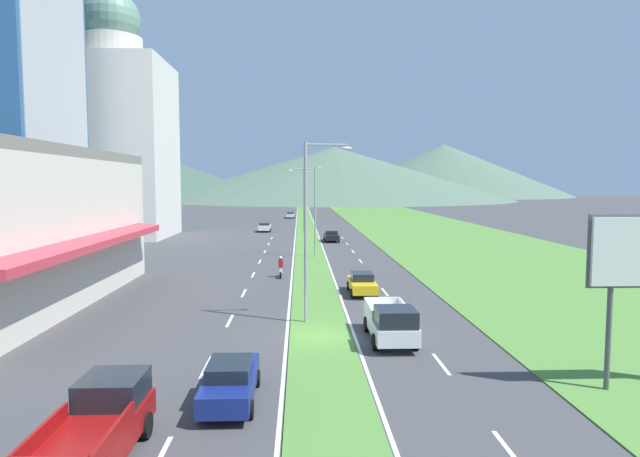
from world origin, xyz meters
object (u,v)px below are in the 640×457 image
at_px(pickup_truck_0, 391,323).
at_px(pickup_truck_1, 98,426).
at_px(street_lamp_mid, 312,206).
at_px(car_4, 362,283).
at_px(car_1, 331,236).
at_px(car_0, 230,381).
at_px(car_3, 265,227).
at_px(motorcycle_rider, 281,269).
at_px(car_2, 290,215).
at_px(street_lamp_near, 310,221).
at_px(street_lamp_far, 306,195).

bearing_deg(pickup_truck_0, pickup_truck_1, -42.76).
bearing_deg(street_lamp_mid, car_4, -80.84).
bearing_deg(car_1, car_0, -7.19).
xyz_separation_m(car_3, car_4, (10.17, -49.95, -0.01)).
xyz_separation_m(car_0, motorcycle_rider, (0.91, 25.93, -0.04)).
distance_m(car_2, car_3, 34.63).
bearing_deg(car_0, motorcycle_rider, -2.02).
bearing_deg(street_lamp_mid, street_lamp_near, -91.54).
distance_m(street_lamp_near, car_2, 92.52).
bearing_deg(car_0, car_2, -0.23).
relative_size(street_lamp_far, car_0, 2.26).
bearing_deg(motorcycle_rider, car_2, 0.37).
distance_m(car_1, car_3, 18.00).
height_order(car_4, pickup_truck_0, pickup_truck_0).
bearing_deg(car_2, pickup_truck_1, 178.05).
height_order(car_0, car_2, car_0).
xyz_separation_m(car_4, pickup_truck_0, (0.07, -11.89, 0.22)).
xyz_separation_m(street_lamp_far, car_3, (-6.67, 3.11, -5.24)).
bearing_deg(pickup_truck_0, car_1, -179.73).
relative_size(street_lamp_far, car_4, 2.35).
distance_m(street_lamp_mid, street_lamp_far, 27.45).
bearing_deg(pickup_truck_0, car_3, -170.60).
distance_m(car_0, car_4, 20.25).
height_order(street_lamp_mid, car_1, street_lamp_mid).
xyz_separation_m(street_lamp_mid, car_2, (-3.42, 64.99, -4.76)).
bearing_deg(car_3, street_lamp_mid, -167.02).
bearing_deg(car_2, car_4, -175.57).
relative_size(street_lamp_mid, pickup_truck_0, 1.77).
bearing_deg(car_2, street_lamp_mid, -176.99).
distance_m(pickup_truck_1, motorcycle_rider, 30.19).
bearing_deg(pickup_truck_1, car_1, -9.83).
relative_size(car_3, pickup_truck_0, 0.75).
distance_m(car_0, car_3, 69.04).
bearing_deg(car_4, motorcycle_rider, -138.82).
xyz_separation_m(street_lamp_near, car_3, (-6.31, 57.91, -5.00)).
xyz_separation_m(street_lamp_far, car_4, (3.50, -46.84, -5.25)).
distance_m(car_1, motorcycle_rider, 28.69).
relative_size(street_lamp_near, street_lamp_mid, 1.07).
height_order(street_lamp_near, motorcycle_rider, street_lamp_near).
xyz_separation_m(street_lamp_far, pickup_truck_1, (-6.70, -69.82, -5.02)).
xyz_separation_m(car_0, car_2, (0.42, 103.40, -0.06)).
distance_m(car_0, car_2, 103.40).
height_order(car_3, pickup_truck_0, pickup_truck_0).
height_order(street_lamp_mid, car_3, street_lamp_mid).
height_order(street_lamp_mid, street_lamp_far, street_lamp_far).
bearing_deg(pickup_truck_1, street_lamp_near, -22.85).
xyz_separation_m(street_lamp_near, pickup_truck_1, (-6.33, -15.03, -4.79)).
height_order(street_lamp_mid, car_2, street_lamp_mid).
height_order(car_2, car_4, car_4).
height_order(pickup_truck_0, pickup_truck_1, same).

